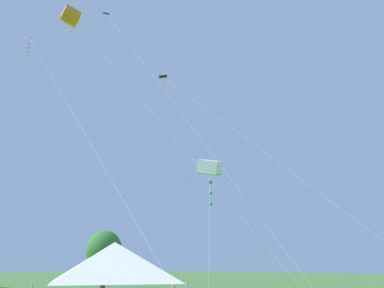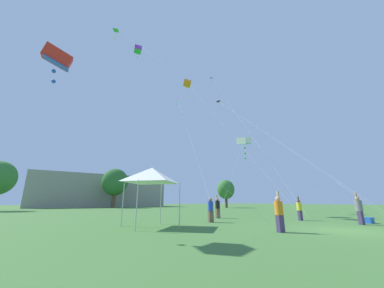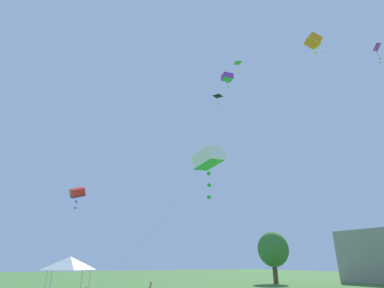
{
  "view_description": "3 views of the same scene",
  "coord_description": "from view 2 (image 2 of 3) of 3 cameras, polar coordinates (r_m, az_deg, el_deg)",
  "views": [
    {
      "loc": [
        -15.73,
        0.03,
        2.96
      ],
      "look_at": [
        2.77,
        10.71,
        8.84
      ],
      "focal_mm": 40.0,
      "sensor_mm": 36.0,
      "label": 1
    },
    {
      "loc": [
        -12.69,
        -5.36,
        1.41
      ],
      "look_at": [
        -0.31,
        13.55,
        7.5
      ],
      "focal_mm": 20.0,
      "sensor_mm": 36.0,
      "label": 2
    },
    {
      "loc": [
        17.03,
        2.6,
        2.98
      ],
      "look_at": [
        2.64,
        11.09,
        9.61
      ],
      "focal_mm": 28.0,
      "sensor_mm": 36.0,
      "label": 3
    }
  ],
  "objects": [
    {
      "name": "tree_far_left",
      "position": [
        53.94,
        -19.85,
        -9.55
      ],
      "size": [
        5.92,
        5.33,
        8.94
      ],
      "color": "brown",
      "rests_on": "ground"
    },
    {
      "name": "kite_black_delta_6",
      "position": [
        49.48,
        5.3,
        16.91
      ],
      "size": [
        10.31,
        23.87,
        28.5
      ],
      "color": "silver",
      "rests_on": "ground"
    },
    {
      "name": "kite_white_box_4",
      "position": [
        24.73,
        13.67,
        0.74
      ],
      "size": [
        8.14,
        4.44,
        8.61
      ],
      "color": "silver",
      "rests_on": "ground"
    },
    {
      "name": "tree_far_centre",
      "position": [
        52.27,
        9.0,
        -11.89
      ],
      "size": [
        4.25,
        3.82,
        6.41
      ],
      "color": "brown",
      "rests_on": "ground"
    },
    {
      "name": "kite_black_delta_7",
      "position": [
        26.27,
        7.7,
        10.77
      ],
      "size": [
        1.61,
        15.33,
        13.34
      ],
      "color": "silver",
      "rests_on": "ground"
    },
    {
      "name": "distant_building",
      "position": [
        64.91,
        -23.52,
        -11.56
      ],
      "size": [
        31.79,
        14.75,
        8.01
      ],
      "primitive_type": "cube",
      "color": "gray",
      "rests_on": "ground"
    },
    {
      "name": "festival_tent",
      "position": [
        13.28,
        -10.68,
        -8.18
      ],
      "size": [
        2.78,
        2.78,
        3.4
      ],
      "color": "#B7B7BC",
      "rests_on": "ground"
    },
    {
      "name": "person_grey_shirt",
      "position": [
        17.79,
        38.07,
        -13.42
      ],
      "size": [
        0.41,
        0.41,
        1.99
      ],
      "rotation": [
        0.0,
        0.0,
        3.48
      ],
      "color": "#473860",
      "rests_on": "ground"
    },
    {
      "name": "person_blue_shirt",
      "position": [
        15.91,
        4.98,
        -16.89
      ],
      "size": [
        0.39,
        0.39,
        1.65
      ],
      "rotation": [
        0.0,
        0.0,
        0.04
      ],
      "color": "brown",
      "rests_on": "ground"
    },
    {
      "name": "ground_plane",
      "position": [
        13.85,
        35.74,
        -18.24
      ],
      "size": [
        220.0,
        220.0,
        0.0
      ],
      "primitive_type": "plane",
      "color": "#427033"
    },
    {
      "name": "kite_red_box_1",
      "position": [
        15.18,
        -32.22,
        18.77
      ],
      "size": [
        11.05,
        6.81,
        10.05
      ],
      "color": "silver",
      "rests_on": "ground"
    },
    {
      "name": "person_black_shirt",
      "position": [
        19.85,
        6.85,
        -16.28
      ],
      "size": [
        0.4,
        0.4,
        1.98
      ],
      "rotation": [
        0.0,
        0.0,
        1.45
      ],
      "color": "brown",
      "rests_on": "ground"
    },
    {
      "name": "kite_orange_box_3",
      "position": [
        37.87,
        -1.27,
        15.87
      ],
      "size": [
        1.59,
        18.87,
        21.6
      ],
      "color": "silver",
      "rests_on": "ground"
    },
    {
      "name": "cooler_box",
      "position": [
        19.33,
        39.64,
        -15.4
      ],
      "size": [
        0.67,
        0.43,
        0.37
      ],
      "primitive_type": "cube",
      "color": "blue",
      "rests_on": "ground"
    },
    {
      "name": "kite_purple_delta_2",
      "position": [
        43.97,
        -4.06,
        12.22
      ],
      "size": [
        9.44,
        23.03,
        22.17
      ],
      "color": "silver",
      "rests_on": "ground"
    },
    {
      "name": "person_yellow_shirt",
      "position": [
        19.26,
        26.73,
        -15.15
      ],
      "size": [
        0.37,
        0.37,
        1.79
      ],
      "rotation": [
        0.0,
        0.0,
        3.49
      ],
      "color": "#473860",
      "rests_on": "ground"
    },
    {
      "name": "kite_purple_box_0",
      "position": [
        33.65,
        -14.22,
        23.17
      ],
      "size": [
        9.61,
        19.89,
        22.4
      ],
      "color": "silver",
      "rests_on": "ground"
    },
    {
      "name": "kite_green_delta_5",
      "position": [
        38.76,
        -19.36,
        26.45
      ],
      "size": [
        10.01,
        26.44,
        27.23
      ],
      "color": "silver",
      "rests_on": "ground"
    },
    {
      "name": "person_orange_shirt",
      "position": [
        11.62,
        22.21,
        -16.41
      ],
      "size": [
        0.39,
        0.39,
        1.91
      ],
      "rotation": [
        0.0,
        0.0,
        5.95
      ],
      "color": "#473860",
      "rests_on": "ground"
    }
  ]
}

